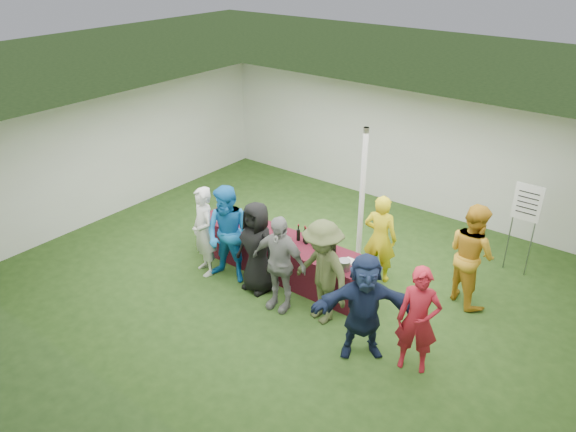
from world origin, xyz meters
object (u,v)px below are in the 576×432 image
Objects in this scene: customer_2 at (257,247)px; customer_4 at (322,272)px; staff_back at (471,254)px; customer_5 at (364,306)px; staff_pourer at (380,238)px; customer_3 at (279,263)px; customer_6 at (418,320)px; customer_1 at (229,235)px; dump_bucket at (344,265)px; customer_0 at (204,232)px; wine_list_sign at (526,209)px; serving_table at (280,255)px.

customer_4 is (1.42, -0.04, 0.06)m from customer_2.
staff_back reaches higher than customer_5.
staff_pourer is 0.98× the size of customer_3.
customer_3 is 1.02× the size of customer_6.
customer_4 is (2.02, 0.03, -0.02)m from customer_1.
customer_3 is at bearing 71.83° from staff_back.
staff_back is (1.58, 1.50, 0.08)m from dump_bucket.
customer_0 reaches higher than customer_6.
customer_3 is at bearing -142.88° from dump_bucket.
staff_back is at bearing -104.75° from wine_list_sign.
customer_1 is (-0.57, -0.75, 0.55)m from serving_table.
customer_4 is (-1.68, -2.00, -0.01)m from staff_back.
serving_table is at bearing 42.14° from customer_1.
customer_2 reaches higher than staff_pourer.
dump_bucket is 0.11× the size of staff_back.
serving_table is 2.11× the size of customer_2.
staff_pourer reaches higher than dump_bucket.
customer_5 is 1.02× the size of customer_6.
serving_table is at bearing 19.56° from staff_pourer.
customer_1 reaches higher than serving_table.
wine_list_sign is 1.04× the size of customer_0.
customer_2 is (-3.49, -3.44, -0.46)m from wine_list_sign.
customer_1 is 3.01m from customer_5.
customer_4 is (-2.07, -3.47, -0.40)m from wine_list_sign.
customer_5 is at bearing -1.77° from customer_4.
customer_3 is 2.52m from customer_6.
customer_0 is at bearing -179.87° from customer_1.
customer_2 is at bearing -165.12° from customer_4.
dump_bucket is 0.12× the size of customer_2.
customer_3 is (-0.87, -0.66, 0.03)m from dump_bucket.
staff_pourer is at bearing 30.96° from serving_table.
customer_6 is at bearing 2.59° from customer_2.
staff_back is 1.00× the size of customer_1.
customer_3 is at bearing -128.05° from wine_list_sign.
wine_list_sign is 1.57m from staff_back.
customer_2 is 0.99× the size of customer_5.
staff_back reaches higher than customer_2.
customer_4 reaches higher than wine_list_sign.
wine_list_sign is 0.99× the size of customer_4.
customer_1 is (-2.15, -1.70, 0.08)m from staff_pourer.
customer_4 is at bearing 80.45° from staff_back.
staff_pourer is at bearing 74.37° from customer_5.
customer_1 reaches higher than customer_0.
wine_list_sign reaches higher than customer_2.
customer_2 is (0.04, -0.69, 0.48)m from serving_table.
staff_pourer is at bearing 27.57° from customer_1.
customer_5 reaches higher than staff_pourer.
customer_0 is 1.00× the size of customer_3.
staff_pourer is 0.99× the size of customer_2.
customer_0 is (-1.11, -0.86, 0.49)m from serving_table.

